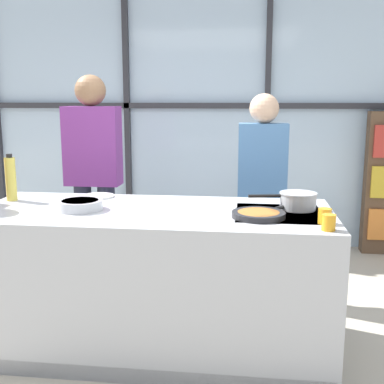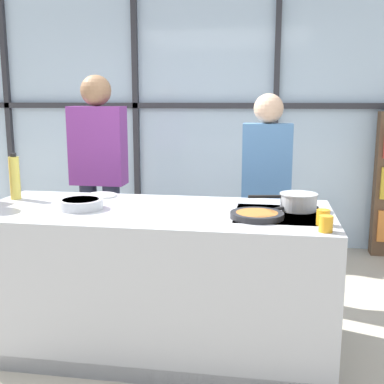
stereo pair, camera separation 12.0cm
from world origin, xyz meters
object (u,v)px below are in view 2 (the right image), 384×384
frying_pan (258,215)px  white_plate (101,195)px  spectator_far_left (99,169)px  juice_glass_near (326,224)px  spectator_center_left (266,182)px  mixing_bowl (81,204)px  oil_bottle (15,177)px  juice_glass_far (323,217)px  saucepan (298,201)px

frying_pan → white_plate: bearing=157.8°
spectator_far_left → juice_glass_near: bearing=142.7°
spectator_center_left → white_plate: size_ratio=7.33×
frying_pan → white_plate: size_ratio=2.14×
white_plate → mixing_bowl: bearing=-87.8°
oil_bottle → juice_glass_near: bearing=-14.4°
spectator_center_left → mixing_bowl: (-1.15, -1.01, -0.00)m
juice_glass_far → white_plate: bearing=159.2°
saucepan → white_plate: 1.39m
saucepan → mixing_bowl: bearing=-172.2°
oil_bottle → juice_glass_near: oil_bottle is taller
white_plate → juice_glass_near: size_ratio=2.60×
spectator_far_left → oil_bottle: (-0.32, -0.79, 0.04)m
spectator_center_left → frying_pan: bearing=87.9°
spectator_center_left → saucepan: 0.85m
juice_glass_near → frying_pan: bearing=145.6°
spectator_center_left → juice_glass_far: size_ratio=19.09×
mixing_bowl → saucepan: bearing=7.8°
spectator_center_left → juice_glass_near: spectator_center_left is taller
spectator_far_left → oil_bottle: bearing=67.8°
saucepan → oil_bottle: size_ratio=1.34×
white_plate → frying_pan: bearing=-22.2°
frying_pan → saucepan: bearing=45.1°
spectator_far_left → saucepan: size_ratio=4.19×
spectator_center_left → white_plate: bearing=27.3°
spectator_center_left → juice_glass_near: bearing=103.8°
oil_bottle → juice_glass_near: 2.11m
white_plate → spectator_center_left: bearing=27.3°
saucepan → juice_glass_far: (0.12, -0.35, -0.01)m
oil_bottle → frying_pan: bearing=-9.4°
spectator_far_left → mixing_bowl: size_ratio=6.45×
mixing_bowl → juice_glass_far: size_ratio=3.23×
spectator_center_left → juice_glass_far: bearing=105.3°
white_plate → juice_glass_near: 1.65m
spectator_center_left → mixing_bowl: 1.53m
mixing_bowl → spectator_far_left: bearing=103.7°
white_plate → saucepan: bearing=-9.1°
spectator_far_left → juice_glass_near: 2.16m
mixing_bowl → frying_pan: bearing=-2.9°
spectator_far_left → mixing_bowl: 1.04m
juice_glass_near → juice_glass_far: same height
white_plate → juice_glass_far: (1.49, -0.57, 0.04)m
frying_pan → juice_glass_far: size_ratio=5.57×
spectator_far_left → white_plate: bearing=110.9°
saucepan → white_plate: size_ratio=1.91×
saucepan → juice_glass_far: bearing=-71.3°
oil_bottle → mixing_bowl: bearing=-21.4°
white_plate → juice_glass_far: size_ratio=2.60×
saucepan → oil_bottle: bearing=178.9°
saucepan → oil_bottle: oil_bottle is taller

